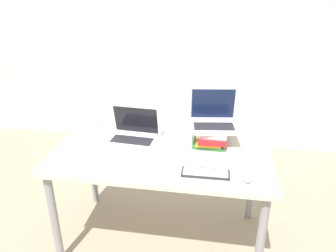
{
  "coord_description": "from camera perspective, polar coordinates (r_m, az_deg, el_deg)",
  "views": [
    {
      "loc": [
        0.34,
        -1.43,
        1.71
      ],
      "look_at": [
        0.04,
        0.38,
        0.89
      ],
      "focal_mm": 35.0,
      "sensor_mm": 36.0,
      "label": 1
    }
  ],
  "objects": [
    {
      "name": "wall_back",
      "position": [
        3.41,
        3.74,
        18.13
      ],
      "size": [
        8.0,
        0.05,
        2.7
      ],
      "color": "silver",
      "rests_on": "ground_plane"
    },
    {
      "name": "desk_lamp",
      "position": [
        2.26,
        -12.62,
        7.91
      ],
      "size": [
        0.23,
        0.2,
        0.53
      ],
      "color": "white",
      "rests_on": "desk"
    },
    {
      "name": "mouse",
      "position": [
        1.86,
        13.66,
        -8.73
      ],
      "size": [
        0.06,
        0.1,
        0.03
      ],
      "color": "white",
      "rests_on": "desk"
    },
    {
      "name": "laptop_on_books",
      "position": [
        2.17,
        7.9,
        1.26
      ],
      "size": [
        0.35,
        0.28,
        0.25
      ],
      "color": "silver",
      "rests_on": "book_stack"
    },
    {
      "name": "laptop_left",
      "position": [
        2.23,
        -6.0,
        -1.3
      ],
      "size": [
        0.35,
        0.25,
        0.23
      ],
      "color": "silver",
      "rests_on": "desk"
    },
    {
      "name": "wireless_keyboard",
      "position": [
        1.87,
        6.54,
        -8.16
      ],
      "size": [
        0.27,
        0.11,
        0.01
      ],
      "color": "#28282D",
      "rests_on": "desk"
    },
    {
      "name": "book_stack",
      "position": [
        2.19,
        7.5,
        -1.68
      ],
      "size": [
        0.22,
        0.28,
        0.12
      ],
      "color": "#33753D",
      "rests_on": "desk"
    },
    {
      "name": "desk",
      "position": [
        2.14,
        -1.12,
        -6.23
      ],
      "size": [
        1.37,
        0.76,
        0.71
      ],
      "color": "beige",
      "rests_on": "ground_plane"
    }
  ]
}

